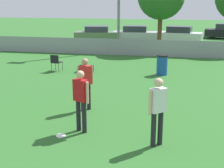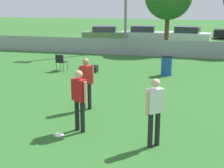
{
  "view_description": "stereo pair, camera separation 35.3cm",
  "coord_description": "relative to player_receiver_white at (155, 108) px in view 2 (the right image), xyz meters",
  "views": [
    {
      "loc": [
        0.68,
        -2.67,
        3.61
      ],
      "look_at": [
        -1.24,
        6.65,
        1.05
      ],
      "focal_mm": 50.0,
      "sensor_mm": 36.0,
      "label": 1
    },
    {
      "loc": [
        1.03,
        -2.6,
        3.61
      ],
      "look_at": [
        -1.24,
        6.65,
        1.05
      ],
      "focal_mm": 50.0,
      "sensor_mm": 36.0,
      "label": 2
    }
  ],
  "objects": [
    {
      "name": "fence_backline",
      "position": [
        -0.32,
        13.24,
        -0.49
      ],
      "size": [
        25.78,
        0.07,
        1.21
      ],
      "color": "gray",
      "rests_on": "ground_plane"
    },
    {
      "name": "player_receiver_white",
      "position": [
        0.0,
        0.0,
        0.0
      ],
      "size": [
        0.44,
        0.43,
        1.78
      ],
      "rotation": [
        0.0,
        0.0,
        0.73
      ],
      "color": "black",
      "rests_on": "ground_plane"
    },
    {
      "name": "player_thrower_red",
      "position": [
        -2.14,
        0.45,
        0.0
      ],
      "size": [
        0.51,
        0.37,
        1.78
      ],
      "rotation": [
        0.0,
        0.0,
        -0.44
      ],
      "color": "black",
      "rests_on": "ground_plane"
    },
    {
      "name": "player_defender_red",
      "position": [
        -2.53,
        2.22,
        0.0
      ],
      "size": [
        0.46,
        0.42,
        1.78
      ],
      "rotation": [
        0.0,
        0.0,
        0.64
      ],
      "color": "black",
      "rests_on": "ground_plane"
    },
    {
      "name": "frisbee_disc",
      "position": [
        -2.61,
        0.02,
        -1.02
      ],
      "size": [
        0.26,
        0.26,
        0.03
      ],
      "color": "white",
      "rests_on": "ground_plane"
    },
    {
      "name": "folding_chair_sideline",
      "position": [
        -5.74,
        7.67,
        -0.52
      ],
      "size": [
        0.53,
        0.53,
        0.88
      ],
      "rotation": [
        0.0,
        0.0,
        3.01
      ],
      "color": "#333338",
      "rests_on": "ground_plane"
    },
    {
      "name": "trash_bin",
      "position": [
        -0.27,
        7.96,
        -0.53
      ],
      "size": [
        0.56,
        0.56,
        1.01
      ],
      "color": "#194C99",
      "rests_on": "ground_plane"
    },
    {
      "name": "gear_bag_sideline",
      "position": [
        -4.17,
        7.78,
        -0.87
      ],
      "size": [
        0.75,
        0.41,
        0.36
      ],
      "color": "black",
      "rests_on": "ground_plane"
    },
    {
      "name": "parked_car_olive",
      "position": [
        -6.74,
        20.25,
        -0.37
      ],
      "size": [
        4.2,
        2.45,
        1.37
      ],
      "rotation": [
        0.0,
        0.0,
        0.16
      ],
      "color": "black",
      "rests_on": "ground_plane"
    },
    {
      "name": "parked_car_silver",
      "position": [
        -3.31,
        20.82,
        -0.37
      ],
      "size": [
        3.99,
        1.78,
        1.4
      ],
      "rotation": [
        0.0,
        0.0,
        0.03
      ],
      "color": "black",
      "rests_on": "ground_plane"
    },
    {
      "name": "parked_car_white",
      "position": [
        0.58,
        20.7,
        -0.35
      ],
      "size": [
        4.16,
        2.3,
        1.43
      ],
      "rotation": [
        0.0,
        0.0,
        -0.17
      ],
      "color": "black",
      "rests_on": "ground_plane"
    }
  ]
}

